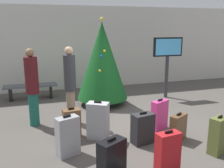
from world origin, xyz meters
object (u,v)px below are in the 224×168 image
at_px(suitcase_1, 72,123).
at_px(suitcase_8, 98,121).
at_px(traveller_1, 32,85).
at_px(suitcase_0, 159,115).
at_px(suitcase_5, 68,136).
at_px(suitcase_6, 168,153).
at_px(suitcase_4, 112,158).
at_px(suitcase_3, 218,136).
at_px(holiday_tree, 102,61).
at_px(suitcase_7, 143,129).
at_px(flight_info_kiosk, 168,55).
at_px(waiting_bench, 31,88).
at_px(suitcase_2, 178,127).
at_px(traveller_0, 70,83).

distance_m(suitcase_1, suitcase_8, 0.58).
bearing_deg(traveller_1, suitcase_0, -21.64).
distance_m(suitcase_5, suitcase_6, 1.82).
bearing_deg(suitcase_4, traveller_1, 115.12).
bearing_deg(suitcase_1, suitcase_8, -20.86).
bearing_deg(suitcase_3, suitcase_5, 164.26).
height_order(holiday_tree, suitcase_0, holiday_tree).
relative_size(suitcase_4, suitcase_7, 0.96).
relative_size(flight_info_kiosk, traveller_1, 1.07).
height_order(waiting_bench, suitcase_1, suitcase_1).
bearing_deg(suitcase_3, flight_info_kiosk, 75.50).
bearing_deg(suitcase_8, suitcase_6, -63.75).
distance_m(suitcase_3, suitcase_7, 1.44).
height_order(flight_info_kiosk, waiting_bench, flight_info_kiosk).
bearing_deg(suitcase_6, suitcase_2, 50.77).
relative_size(suitcase_1, suitcase_8, 0.81).
height_order(traveller_1, suitcase_7, traveller_1).
xyz_separation_m(flight_info_kiosk, suitcase_6, (-2.19, -3.99, -1.08)).
bearing_deg(suitcase_7, suitcase_1, 152.93).
xyz_separation_m(suitcase_5, suitcase_8, (0.71, 0.53, 0.02)).
bearing_deg(traveller_1, suitcase_1, -50.95).
distance_m(suitcase_2, suitcase_4, 1.90).
bearing_deg(waiting_bench, suitcase_4, -75.28).
relative_size(suitcase_1, suitcase_6, 0.92).
height_order(holiday_tree, waiting_bench, holiday_tree).
bearing_deg(waiting_bench, suitcase_3, -54.76).
xyz_separation_m(suitcase_4, suitcase_8, (0.12, 1.38, 0.09)).
distance_m(suitcase_6, suitcase_8, 1.76).
height_order(traveller_0, suitcase_8, traveller_0).
relative_size(traveller_1, suitcase_1, 2.76).
bearing_deg(suitcase_7, suitcase_2, -5.84).
bearing_deg(suitcase_6, waiting_bench, 113.16).
xyz_separation_m(holiday_tree, flight_info_kiosk, (2.25, 0.10, 0.08)).
xyz_separation_m(waiting_bench, suitcase_6, (2.19, -5.11, -0.02)).
relative_size(suitcase_2, suitcase_4, 0.92).
height_order(suitcase_2, suitcase_8, suitcase_8).
xyz_separation_m(holiday_tree, traveller_0, (-1.14, -1.21, -0.33)).
bearing_deg(suitcase_7, traveller_0, 128.05).
relative_size(traveller_0, suitcase_8, 2.27).
bearing_deg(suitcase_1, suitcase_5, -103.41).
bearing_deg(suitcase_6, suitcase_3, 12.88).
distance_m(suitcase_0, suitcase_3, 1.44).
bearing_deg(suitcase_3, suitcase_7, 145.63).
xyz_separation_m(traveller_1, suitcase_4, (1.19, -2.54, -0.70)).
height_order(suitcase_4, suitcase_7, suitcase_7).
height_order(holiday_tree, suitcase_3, holiday_tree).
bearing_deg(traveller_1, suitcase_6, -52.67).
distance_m(suitcase_3, suitcase_6, 1.26).
distance_m(waiting_bench, suitcase_1, 3.44).
height_order(holiday_tree, suitcase_7, holiday_tree).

